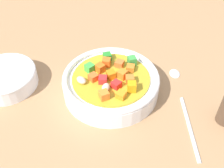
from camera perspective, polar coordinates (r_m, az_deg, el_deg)
ground_plane at (r=58.40cm, az=0.00°, el=-2.26°), size 140.00×140.00×2.00cm
soup_bowl_main at (r=55.92cm, az=0.00°, el=0.24°), size 19.82×19.82×6.00cm
spoon at (r=57.60cm, az=14.78°, el=-2.93°), size 2.36×24.27×0.99cm
side_bowl_small at (r=62.15cm, az=-21.33°, el=1.24°), size 13.33×13.33×3.79cm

